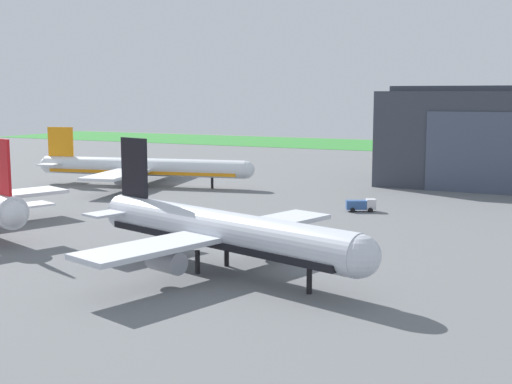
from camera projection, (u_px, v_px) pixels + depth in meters
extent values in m
plane|color=slate|center=(342.00, 264.00, 80.42)|extent=(440.00, 440.00, 0.00)
cube|color=#358636|center=(512.00, 150.00, 244.16)|extent=(440.00, 56.00, 0.08)
cylinder|color=silver|center=(221.00, 230.00, 75.99)|extent=(36.18, 14.51, 4.33)
sphere|color=silver|center=(359.00, 256.00, 63.79)|extent=(4.15, 4.15, 4.15)
sphere|color=silver|center=(121.00, 211.00, 88.19)|extent=(3.37, 3.37, 3.37)
cube|color=black|center=(221.00, 241.00, 76.16)|extent=(33.40, 13.72, 0.76)
cube|color=black|center=(134.00, 168.00, 85.41)|extent=(4.66, 1.73, 7.35)
cube|color=silver|center=(110.00, 213.00, 84.31)|extent=(4.87, 6.74, 0.28)
cube|color=silver|center=(152.00, 207.00, 89.02)|extent=(4.87, 6.74, 0.28)
cube|color=silver|center=(151.00, 248.00, 69.77)|extent=(10.20, 17.21, 0.56)
cube|color=silver|center=(272.00, 222.00, 83.34)|extent=(10.20, 17.21, 0.56)
cylinder|color=gray|center=(166.00, 261.00, 70.40)|extent=(4.62, 3.45, 2.38)
cylinder|color=gray|center=(270.00, 237.00, 82.07)|extent=(4.62, 3.45, 2.38)
cylinder|color=black|center=(309.00, 281.00, 68.19)|extent=(0.56, 0.56, 2.60)
cylinder|color=black|center=(197.00, 262.00, 75.80)|extent=(0.56, 0.56, 2.60)
cylinder|color=black|center=(227.00, 255.00, 79.12)|extent=(0.56, 0.56, 2.60)
sphere|color=silver|center=(14.00, 214.00, 86.93)|extent=(3.31, 3.31, 3.31)
cube|color=red|center=(0.00, 167.00, 88.47)|extent=(5.22, 2.18, 7.22)
cube|color=silver|center=(28.00, 205.00, 90.83)|extent=(5.51, 6.85, 0.28)
cube|color=silver|center=(12.00, 194.00, 107.43)|extent=(11.59, 17.26, 0.56)
cylinder|color=gray|center=(3.00, 204.00, 107.31)|extent=(4.58, 3.55, 2.33)
cylinder|color=silver|center=(143.00, 167.00, 147.62)|extent=(45.78, 13.18, 3.78)
sphere|color=silver|center=(246.00, 170.00, 142.07)|extent=(3.62, 3.62, 3.62)
sphere|color=silver|center=(47.00, 164.00, 153.18)|extent=(2.95, 2.95, 2.95)
cube|color=orange|center=(143.00, 172.00, 147.77)|extent=(42.19, 12.46, 0.66)
cube|color=orange|center=(61.00, 142.00, 151.57)|extent=(5.93, 1.62, 6.42)
cube|color=silver|center=(51.00, 164.00, 149.73)|extent=(5.14, 6.03, 0.28)
cube|color=silver|center=(64.00, 162.00, 155.19)|extent=(5.14, 6.03, 0.28)
cube|color=silver|center=(117.00, 174.00, 137.79)|extent=(11.12, 20.13, 0.56)
cube|color=silver|center=(157.00, 164.00, 158.04)|extent=(11.12, 20.13, 0.56)
cylinder|color=gray|center=(124.00, 180.00, 139.24)|extent=(3.94, 2.77, 2.08)
cylinder|color=gray|center=(158.00, 171.00, 156.58)|extent=(3.94, 2.77, 2.08)
cylinder|color=black|center=(212.00, 183.00, 144.27)|extent=(0.56, 0.56, 2.24)
cylinder|color=black|center=(131.00, 182.00, 146.59)|extent=(0.56, 0.56, 2.24)
cylinder|color=black|center=(139.00, 179.00, 150.40)|extent=(0.56, 0.56, 2.24)
cube|color=silver|center=(371.00, 204.00, 115.92)|extent=(2.14, 2.21, 1.72)
cube|color=#335693|center=(356.00, 205.00, 115.94)|extent=(3.79, 3.01, 1.49)
cylinder|color=black|center=(370.00, 210.00, 115.11)|extent=(0.82, 0.58, 0.79)
cylinder|color=black|center=(369.00, 208.00, 116.98)|extent=(0.82, 0.58, 0.79)
cylinder|color=black|center=(353.00, 210.00, 115.12)|extent=(0.82, 0.58, 0.79)
cylinder|color=black|center=(351.00, 208.00, 116.98)|extent=(0.82, 0.58, 0.79)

